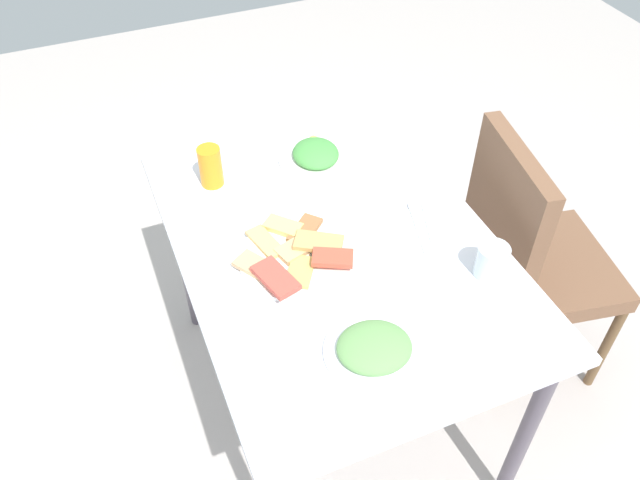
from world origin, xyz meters
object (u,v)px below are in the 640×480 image
at_px(pide_platter, 295,255).
at_px(spoon, 429,223).
at_px(dining_chair, 526,251).
at_px(soda_can, 210,166).
at_px(salad_plate_greens, 374,349).
at_px(dining_table, 335,264).
at_px(drinking_glass, 492,261).
at_px(paper_napkin, 423,226).
at_px(fork, 418,227).
at_px(salad_plate_rice, 316,155).

xyz_separation_m(pide_platter, spoon, (0.02, 0.38, -0.01)).
distance_m(dining_chair, soda_can, 1.00).
distance_m(salad_plate_greens, spoon, 0.46).
distance_m(dining_chair, spoon, 0.44).
bearing_deg(dining_chair, pide_platter, -92.24).
relative_size(dining_table, drinking_glass, 12.86).
bearing_deg(drinking_glass, paper_napkin, -162.34).
bearing_deg(fork, pide_platter, -77.84).
bearing_deg(drinking_glass, soda_can, -138.27).
distance_m(salad_plate_rice, soda_can, 0.32).
distance_m(dining_table, salad_plate_rice, 0.37).
bearing_deg(drinking_glass, dining_table, -129.13).
bearing_deg(dining_chair, salad_plate_greens, -65.74).
xyz_separation_m(fork, spoon, (-0.00, 0.04, 0.00)).
bearing_deg(dining_table, dining_chair, 85.47).
height_order(drinking_glass, paper_napkin, drinking_glass).
distance_m(pide_platter, spoon, 0.38).
xyz_separation_m(salad_plate_greens, spoon, (-0.32, 0.32, -0.01)).
distance_m(fork, spoon, 0.04).
bearing_deg(paper_napkin, pide_platter, -93.03).
height_order(dining_table, drinking_glass, drinking_glass).
xyz_separation_m(soda_can, spoon, (0.40, 0.49, -0.06)).
height_order(pide_platter, salad_plate_greens, salad_plate_greens).
bearing_deg(soda_can, pide_platter, 16.53).
xyz_separation_m(salad_plate_greens, soda_can, (-0.72, -0.17, 0.04)).
relative_size(drinking_glass, paper_napkin, 0.60).
relative_size(dining_table, fork, 5.83).
relative_size(salad_plate_greens, salad_plate_rice, 1.01).
bearing_deg(soda_can, dining_table, 33.14).
bearing_deg(fork, soda_can, -115.55).
xyz_separation_m(soda_can, drinking_glass, (0.61, 0.54, -0.02)).
bearing_deg(fork, dining_chair, 103.91).
distance_m(drinking_glass, spoon, 0.22).
bearing_deg(salad_plate_rice, drinking_glass, 20.56).
height_order(salad_plate_rice, spoon, salad_plate_rice).
bearing_deg(dining_table, soda_can, -146.86).
distance_m(soda_can, fork, 0.61).
bearing_deg(salad_plate_greens, drinking_glass, 106.51).
bearing_deg(salad_plate_rice, dining_table, -13.92).
bearing_deg(spoon, paper_napkin, -70.50).
xyz_separation_m(dining_table, salad_plate_rice, (-0.35, 0.09, 0.11)).
height_order(paper_napkin, spoon, spoon).
relative_size(soda_can, drinking_glass, 1.37).
xyz_separation_m(salad_plate_greens, paper_napkin, (-0.32, 0.31, -0.02)).
bearing_deg(salad_plate_greens, dining_table, 170.22).
bearing_deg(drinking_glass, salad_plate_rice, -159.44).
relative_size(salad_plate_rice, soda_can, 1.85).
bearing_deg(pide_platter, paper_napkin, 86.97).
height_order(pide_platter, spoon, pide_platter).
xyz_separation_m(pide_platter, drinking_glass, (0.23, 0.43, 0.03)).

